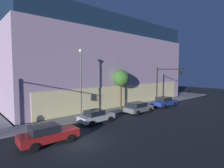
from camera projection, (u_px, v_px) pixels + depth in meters
name	position (u px, v px, depth m)	size (l,w,h in m)	color
ground_plane	(80.00, 143.00, 15.24)	(120.00, 120.00, 0.00)	black
sidewalk_corner	(0.00, 97.00, 41.79)	(80.00, 60.00, 0.15)	gray
modern_building	(89.00, 64.00, 38.56)	(34.76, 22.57, 15.19)	#4C4C51
traffic_light_far_corner	(165.00, 79.00, 30.84)	(0.32, 5.21, 6.53)	black
street_lamp_sidewalk	(81.00, 75.00, 22.40)	(0.44, 0.44, 8.59)	#545454
sidewalk_tree	(121.00, 78.00, 28.38)	(2.61, 2.61, 6.08)	#4D331E
car_red	(48.00, 134.00, 14.98)	(4.80, 2.21, 1.59)	maroon
car_silver	(96.00, 116.00, 20.95)	(4.31, 2.08, 1.53)	#B7BABF
car_grey	(138.00, 107.00, 25.84)	(4.41, 2.15, 1.58)	slate
car_blue	(164.00, 102.00, 30.41)	(4.84, 2.28, 1.70)	navy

